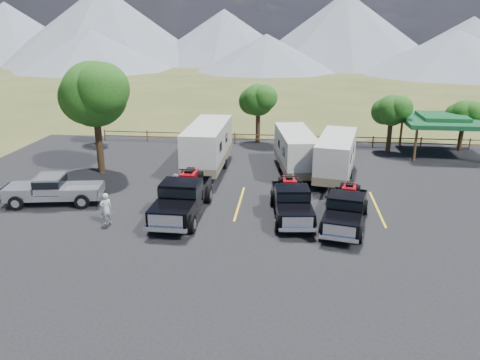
# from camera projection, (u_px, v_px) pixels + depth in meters

# --- Properties ---
(ground) EXTENTS (320.00, 320.00, 0.00)m
(ground) POSITION_uv_depth(u_px,v_px,m) (270.00, 233.00, 23.83)
(ground) COLOR #434C20
(ground) RESTS_ON ground
(asphalt_lot) EXTENTS (44.00, 34.00, 0.04)m
(asphalt_lot) POSITION_uv_depth(u_px,v_px,m) (272.00, 211.00, 26.65)
(asphalt_lot) COLOR black
(asphalt_lot) RESTS_ON ground
(stall_lines) EXTENTS (12.12, 5.50, 0.01)m
(stall_lines) POSITION_uv_depth(u_px,v_px,m) (273.00, 204.00, 27.58)
(stall_lines) COLOR yellow
(stall_lines) RESTS_ON asphalt_lot
(tree_big_nw) EXTENTS (5.54, 5.18, 7.84)m
(tree_big_nw) POSITION_uv_depth(u_px,v_px,m) (94.00, 94.00, 31.84)
(tree_big_nw) COLOR black
(tree_big_nw) RESTS_ON ground
(tree_ne_a) EXTENTS (3.11, 2.92, 4.76)m
(tree_ne_a) POSITION_uv_depth(u_px,v_px,m) (392.00, 110.00, 37.84)
(tree_ne_a) COLOR black
(tree_ne_a) RESTS_ON ground
(tree_ne_b) EXTENTS (2.77, 2.59, 4.27)m
(tree_ne_b) POSITION_uv_depth(u_px,v_px,m) (464.00, 114.00, 38.28)
(tree_ne_b) COLOR black
(tree_ne_b) RESTS_ON ground
(tree_north) EXTENTS (3.46, 3.24, 5.25)m
(tree_north) POSITION_uv_depth(u_px,v_px,m) (258.00, 100.00, 40.74)
(tree_north) COLOR black
(tree_north) RESTS_ON ground
(tree_nw_small) EXTENTS (2.59, 2.43, 3.85)m
(tree_nw_small) POSITION_uv_depth(u_px,v_px,m) (96.00, 113.00, 40.61)
(tree_nw_small) COLOR black
(tree_nw_small) RESTS_ON ground
(rail_fence) EXTENTS (36.12, 0.12, 1.00)m
(rail_fence) POSITION_uv_depth(u_px,v_px,m) (303.00, 139.00, 40.87)
(rail_fence) COLOR brown
(rail_fence) RESTS_ON ground
(pavilion) EXTENTS (6.20, 6.20, 3.22)m
(pavilion) POSITION_uv_depth(u_px,v_px,m) (442.00, 120.00, 37.63)
(pavilion) COLOR brown
(pavilion) RESTS_ON ground
(mountain_range) EXTENTS (209.00, 71.00, 20.00)m
(mountain_range) POSITION_uv_depth(u_px,v_px,m) (261.00, 33.00, 122.00)
(mountain_range) COLOR slate
(mountain_range) RESTS_ON ground
(rig_left) EXTENTS (2.50, 6.77, 2.25)m
(rig_left) POSITION_uv_depth(u_px,v_px,m) (182.00, 196.00, 25.78)
(rig_left) COLOR black
(rig_left) RESTS_ON asphalt_lot
(rig_center) EXTENTS (2.55, 6.02, 1.95)m
(rig_center) POSITION_uv_depth(u_px,v_px,m) (292.00, 200.00, 25.60)
(rig_center) COLOR black
(rig_center) RESTS_ON asphalt_lot
(rig_right) EXTENTS (3.03, 6.12, 1.96)m
(rig_right) POSITION_uv_depth(u_px,v_px,m) (346.00, 208.00, 24.50)
(rig_right) COLOR black
(rig_right) RESTS_ON asphalt_lot
(trailer_left) EXTENTS (2.58, 9.57, 3.33)m
(trailer_left) POSITION_uv_depth(u_px,v_px,m) (208.00, 146.00, 33.60)
(trailer_left) COLOR silver
(trailer_left) RESTS_ON asphalt_lot
(trailer_center) EXTENTS (3.26, 8.53, 2.95)m
(trailer_center) POSITION_uv_depth(u_px,v_px,m) (295.00, 152.00, 33.00)
(trailer_center) COLOR silver
(trailer_center) RESTS_ON asphalt_lot
(trailer_right) EXTENTS (3.44, 8.55, 2.96)m
(trailer_right) POSITION_uv_depth(u_px,v_px,m) (336.00, 157.00, 31.70)
(trailer_right) COLOR silver
(trailer_right) RESTS_ON asphalt_lot
(pickup_silver) EXTENTS (5.98, 2.79, 1.73)m
(pickup_silver) POSITION_uv_depth(u_px,v_px,m) (54.00, 189.00, 27.40)
(pickup_silver) COLOR #989BA0
(pickup_silver) RESTS_ON asphalt_lot
(person_a) EXTENTS (0.75, 0.72, 1.73)m
(person_a) POSITION_uv_depth(u_px,v_px,m) (106.00, 209.00, 24.61)
(person_a) COLOR silver
(person_a) RESTS_ON asphalt_lot
(person_b) EXTENTS (1.13, 1.01, 1.91)m
(person_b) POSITION_uv_depth(u_px,v_px,m) (177.00, 190.00, 27.16)
(person_b) COLOR gray
(person_b) RESTS_ON asphalt_lot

